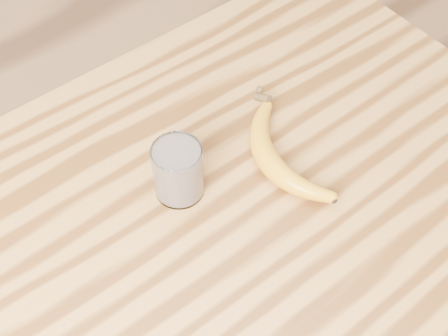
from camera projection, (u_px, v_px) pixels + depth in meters
table at (218, 242)px, 1.14m from camera, size 1.20×0.80×0.90m
smoothie_glass at (178, 171)px, 1.01m from camera, size 0.08×0.08×0.10m
banana at (268, 161)px, 1.06m from camera, size 0.19×0.35×0.04m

